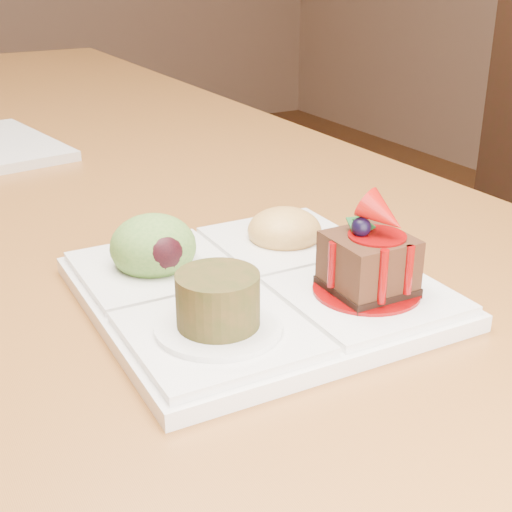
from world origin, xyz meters
TOP-DOWN VIEW (x-y plane):
  - chair_right at (0.73, -0.31)m, footprint 0.58×0.58m
  - sampler_plate at (0.16, -0.58)m, footprint 0.24×0.24m

SIDE VIEW (x-z plane):
  - chair_right at x=0.73m, z-range 0.07..1.13m
  - sampler_plate at x=0.16m, z-range 0.72..0.82m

